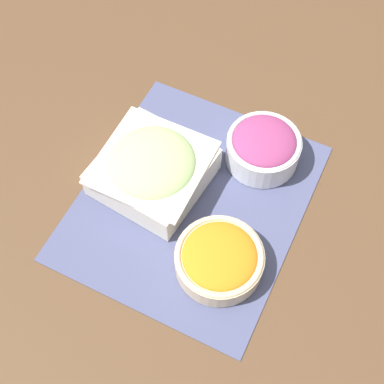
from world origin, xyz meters
The scene contains 5 objects.
ground_plane centered at (0.00, 0.00, 0.00)m, with size 3.00×3.00×0.00m, color #513823.
placemat centered at (0.00, 0.00, 0.00)m, with size 0.44×0.38×0.00m.
cucumber_bowl centered at (0.01, 0.08, 0.05)m, with size 0.20×0.20×0.08m.
carrot_bowl centered at (-0.09, -0.09, 0.03)m, with size 0.15×0.15×0.05m.
onion_bowl centered at (0.14, -0.08, 0.04)m, with size 0.14×0.14×0.07m.
Camera 1 is at (-0.42, -0.20, 0.84)m, focal length 50.00 mm.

